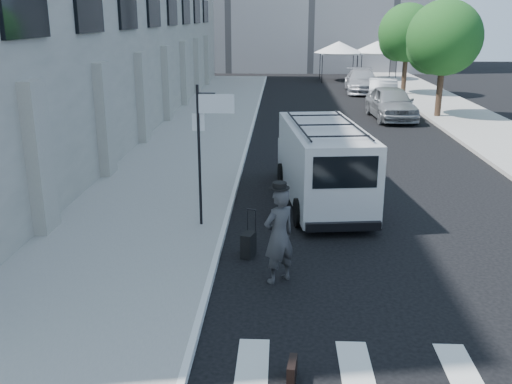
# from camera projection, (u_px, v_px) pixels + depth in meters

# --- Properties ---
(ground) EXTENTS (120.00, 120.00, 0.00)m
(ground) POSITION_uv_depth(u_px,v_px,m) (309.00, 289.00, 11.33)
(ground) COLOR black
(ground) RESTS_ON ground
(sidewalk_left) EXTENTS (4.50, 48.00, 0.15)m
(sidewalk_left) POSITION_uv_depth(u_px,v_px,m) (204.00, 130.00, 26.76)
(sidewalk_left) COLOR gray
(sidewalk_left) RESTS_ON ground
(sidewalk_right) EXTENTS (4.00, 56.00, 0.15)m
(sidewalk_right) POSITION_uv_depth(u_px,v_px,m) (464.00, 117.00, 30.00)
(sidewalk_right) COLOR gray
(sidewalk_right) RESTS_ON ground
(sign_pole) EXTENTS (1.03, 0.07, 3.50)m
(sign_pole) POSITION_uv_depth(u_px,v_px,m) (208.00, 126.00, 13.70)
(sign_pole) COLOR black
(sign_pole) RESTS_ON sidewalk_left
(tree_near) EXTENTS (3.80, 3.83, 6.03)m
(tree_near) POSITION_uv_depth(u_px,v_px,m) (441.00, 41.00, 29.06)
(tree_near) COLOR black
(tree_near) RESTS_ON ground
(tree_far) EXTENTS (3.80, 3.83, 6.03)m
(tree_far) POSITION_uv_depth(u_px,v_px,m) (405.00, 35.00, 37.64)
(tree_far) COLOR black
(tree_far) RESTS_ON ground
(tent_left) EXTENTS (4.00, 4.00, 3.20)m
(tent_left) POSITION_uv_depth(u_px,v_px,m) (339.00, 47.00, 46.61)
(tent_left) COLOR black
(tent_left) RESTS_ON ground
(tent_right) EXTENTS (4.00, 4.00, 3.20)m
(tent_right) POSITION_uv_depth(u_px,v_px,m) (377.00, 47.00, 46.95)
(tent_right) COLOR black
(tent_right) RESTS_ON ground
(businessman) EXTENTS (0.86, 0.83, 1.99)m
(businessman) POSITION_uv_depth(u_px,v_px,m) (279.00, 236.00, 11.38)
(businessman) COLOR #363638
(businessman) RESTS_ON ground
(briefcase) EXTENTS (0.17, 0.45, 0.34)m
(briefcase) POSITION_uv_depth(u_px,v_px,m) (292.00, 371.00, 8.44)
(briefcase) COLOR black
(briefcase) RESTS_ON ground
(suitcase) EXTENTS (0.35, 0.45, 1.08)m
(suitcase) POSITION_uv_depth(u_px,v_px,m) (249.00, 245.00, 12.77)
(suitcase) COLOR black
(suitcase) RESTS_ON ground
(cargo_van) EXTENTS (2.63, 6.13, 2.25)m
(cargo_van) POSITION_uv_depth(u_px,v_px,m) (322.00, 163.00, 16.32)
(cargo_van) COLOR silver
(cargo_van) RESTS_ON ground
(parked_car_a) EXTENTS (2.31, 5.11, 1.70)m
(parked_car_a) POSITION_uv_depth(u_px,v_px,m) (391.00, 103.00, 29.70)
(parked_car_a) COLOR gray
(parked_car_a) RESTS_ON ground
(parked_car_b) EXTENTS (2.30, 4.93, 1.56)m
(parked_car_b) POSITION_uv_depth(u_px,v_px,m) (383.00, 92.00, 34.47)
(parked_car_b) COLOR slate
(parked_car_b) RESTS_ON ground
(parked_car_c) EXTENTS (2.50, 5.57, 1.59)m
(parked_car_c) POSITION_uv_depth(u_px,v_px,m) (362.00, 81.00, 40.02)
(parked_car_c) COLOR #ADAEB5
(parked_car_c) RESTS_ON ground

